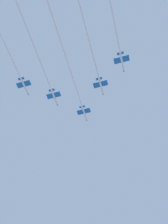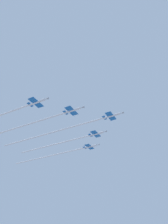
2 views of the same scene
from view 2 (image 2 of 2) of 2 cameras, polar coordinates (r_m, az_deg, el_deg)
The scene contains 4 objects.
jet_lead at distance 133.14m, azimuth -4.28°, elevation -4.14°, with size 65.59×56.34×2.53m.
jet_port_inner at distance 147.81m, azimuth -3.83°, elevation -7.33°, with size 51.54×44.32×2.53m.
jet_starboard_inner at distance 126.92m, azimuth -10.81°, elevation -2.05°, with size 51.84×44.58×2.53m.
jet_port_outer at distance 166.45m, azimuth -5.64°, elevation -10.40°, with size 56.89×48.90×2.53m.
Camera 2 is at (19.52, 104.08, 60.30)m, focal length 35.74 mm.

